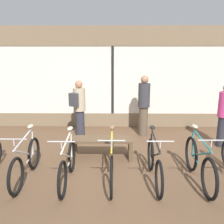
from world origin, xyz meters
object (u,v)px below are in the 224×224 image
at_px(bicycle_center_left, 68,164).
at_px(customer_near_rack, 144,104).
at_px(bicycle_center, 112,163).
at_px(bicycle_left, 26,162).
at_px(bicycle_center_right, 154,163).
at_px(bicycle_right, 199,163).
at_px(display_bench, 102,142).
at_px(customer_by_window, 79,108).
at_px(customer_mid_floor, 224,114).

bearing_deg(bicycle_center_left, customer_near_rack, 57.39).
bearing_deg(bicycle_center, bicycle_center_left, -178.09).
height_order(bicycle_left, bicycle_center_right, bicycle_left).
bearing_deg(bicycle_right, bicycle_left, 178.84).
xyz_separation_m(bicycle_right, display_bench, (-1.91, 1.07, 0.01)).
bearing_deg(bicycle_center, customer_near_rack, 71.52).
relative_size(display_bench, customer_by_window, 0.84).
height_order(bicycle_center_right, customer_near_rack, customer_near_rack).
bearing_deg(bicycle_center_right, bicycle_left, 178.89).
bearing_deg(bicycle_right, customer_mid_floor, 56.93).
bearing_deg(customer_near_rack, bicycle_center_right, -91.77).
bearing_deg(customer_near_rack, bicycle_center, -108.48).
relative_size(bicycle_left, bicycle_center, 0.99).
xyz_separation_m(bicycle_left, bicycle_right, (3.35, -0.07, 0.02)).
distance_m(bicycle_center_right, customer_near_rack, 2.75).
xyz_separation_m(bicycle_center_right, display_bench, (-1.06, 1.05, 0.03)).
bearing_deg(bicycle_center_left, display_bench, 61.10).
height_order(bicycle_center_left, bicycle_center, bicycle_center).
relative_size(bicycle_center_right, customer_mid_floor, 1.03).
relative_size(bicycle_right, customer_near_rack, 0.99).
bearing_deg(bicycle_center, customer_by_window, 111.24).
relative_size(customer_by_window, customer_mid_floor, 1.00).
xyz_separation_m(customer_near_rack, customer_mid_floor, (1.98, -0.84, -0.07)).
bearing_deg(customer_mid_floor, bicycle_right, -123.07).
distance_m(bicycle_left, bicycle_center_right, 2.50).
relative_size(bicycle_center_left, bicycle_center, 0.97).
xyz_separation_m(bicycle_right, customer_by_window, (-2.62, 2.45, 0.50)).
bearing_deg(bicycle_center, bicycle_right, -0.17).
height_order(bicycle_left, display_bench, bicycle_left).
relative_size(bicycle_center, bicycle_right, 0.96).
bearing_deg(bicycle_center_left, bicycle_center_right, 1.47).
bearing_deg(bicycle_center_left, customer_mid_floor, 26.86).
bearing_deg(customer_mid_floor, customer_by_window, 171.33).
distance_m(bicycle_right, customer_mid_floor, 2.28).
bearing_deg(customer_by_window, customer_near_rack, 7.89).
height_order(bicycle_right, customer_by_window, customer_by_window).
xyz_separation_m(bicycle_center_right, customer_near_rack, (0.08, 2.69, 0.57)).
xyz_separation_m(display_bench, customer_near_rack, (1.14, 1.63, 0.54)).
bearing_deg(display_bench, bicycle_center_left, -118.90).
bearing_deg(bicycle_center_right, customer_near_rack, 88.23).
bearing_deg(customer_by_window, bicycle_center, -68.76).
relative_size(bicycle_center, bicycle_center_right, 1.00).
xyz_separation_m(bicycle_center, customer_by_window, (-0.95, 2.45, 0.51)).
height_order(bicycle_center_left, customer_mid_floor, customer_mid_floor).
height_order(bicycle_center, customer_mid_floor, customer_mid_floor).
height_order(bicycle_center_left, bicycle_center_right, bicycle_center_right).
relative_size(customer_near_rack, customer_mid_floor, 1.07).
xyz_separation_m(bicycle_center_right, customer_by_window, (-1.77, 2.43, 0.52)).
height_order(display_bench, customer_mid_floor, customer_mid_floor).
bearing_deg(bicycle_center_left, bicycle_center, 1.91).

